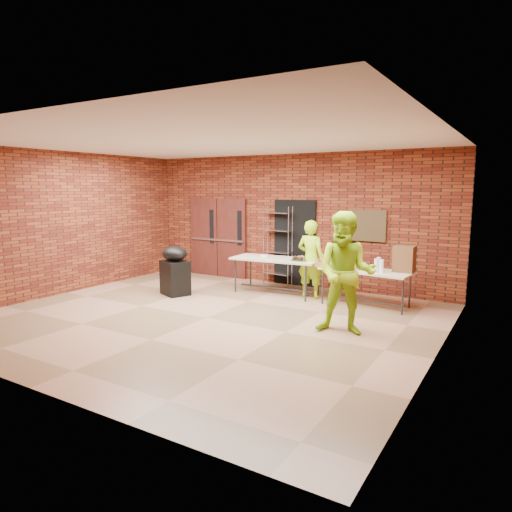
# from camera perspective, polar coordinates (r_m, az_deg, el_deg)

# --- Properties ---
(room) EXTENTS (8.08, 7.08, 3.28)m
(room) POSITION_cam_1_polar(r_m,az_deg,el_deg) (8.27, -6.39, 3.02)
(room) COLOR brown
(room) RESTS_ON ground
(double_doors) EXTENTS (1.78, 0.12, 2.10)m
(double_doors) POSITION_cam_1_polar(r_m,az_deg,el_deg) (12.38, -4.78, 2.31)
(double_doors) COLOR #4A1C15
(double_doors) RESTS_ON room
(dark_doorway) EXTENTS (1.10, 0.06, 2.10)m
(dark_doorway) POSITION_cam_1_polar(r_m,az_deg,el_deg) (11.22, 4.85, 1.65)
(dark_doorway) COLOR black
(dark_doorway) RESTS_ON room
(bronze_plaque) EXTENTS (0.85, 0.04, 0.70)m
(bronze_plaque) POSITION_cam_1_polar(r_m,az_deg,el_deg) (10.49, 13.73, 3.71)
(bronze_plaque) COLOR #402F19
(bronze_plaque) RESTS_ON room
(wire_rack) EXTENTS (0.74, 0.33, 1.94)m
(wire_rack) POSITION_cam_1_polar(r_m,az_deg,el_deg) (11.28, 2.73, 1.30)
(wire_rack) COLOR #B4B4BB
(wire_rack) RESTS_ON room
(table_left) EXTENTS (2.05, 0.98, 0.82)m
(table_left) POSITION_cam_1_polar(r_m,az_deg,el_deg) (10.28, 2.54, -0.64)
(table_left) COLOR tan
(table_left) RESTS_ON room
(table_right) EXTENTS (1.90, 0.97, 0.75)m
(table_right) POSITION_cam_1_polar(r_m,az_deg,el_deg) (9.48, 13.60, -2.05)
(table_right) COLOR tan
(table_right) RESTS_ON room
(basket_bananas) EXTENTS (0.45, 0.35, 0.14)m
(basket_bananas) POSITION_cam_1_polar(r_m,az_deg,el_deg) (9.65, 9.02, -0.98)
(basket_bananas) COLOR #A57E42
(basket_bananas) RESTS_ON table_right
(basket_oranges) EXTENTS (0.44, 0.35, 0.14)m
(basket_oranges) POSITION_cam_1_polar(r_m,az_deg,el_deg) (9.56, 11.77, -1.15)
(basket_oranges) COLOR #A57E42
(basket_oranges) RESTS_ON table_right
(basket_apples) EXTENTS (0.42, 0.32, 0.13)m
(basket_apples) POSITION_cam_1_polar(r_m,az_deg,el_deg) (9.43, 10.85, -1.28)
(basket_apples) COLOR #A57E42
(basket_apples) RESTS_ON table_right
(muffin_tray) EXTENTS (0.40, 0.40, 0.10)m
(muffin_tray) POSITION_cam_1_polar(r_m,az_deg,el_deg) (9.97, 5.50, -0.30)
(muffin_tray) COLOR #124514
(muffin_tray) RESTS_ON table_left
(napkin_box) EXTENTS (0.16, 0.11, 0.05)m
(napkin_box) POSITION_cam_1_polar(r_m,az_deg,el_deg) (10.42, 1.15, 0.03)
(napkin_box) COLOR silver
(napkin_box) RESTS_ON table_left
(coffee_dispenser) EXTENTS (0.39, 0.35, 0.51)m
(coffee_dispenser) POSITION_cam_1_polar(r_m,az_deg,el_deg) (9.40, 18.05, -0.35)
(coffee_dispenser) COLOR brown
(coffee_dispenser) RESTS_ON table_right
(cup_stack_front) EXTENTS (0.09, 0.09, 0.26)m
(cup_stack_front) POSITION_cam_1_polar(r_m,az_deg,el_deg) (9.24, 14.82, -1.15)
(cup_stack_front) COLOR silver
(cup_stack_front) RESTS_ON table_right
(cup_stack_mid) EXTENTS (0.08, 0.08, 0.25)m
(cup_stack_mid) POSITION_cam_1_polar(r_m,az_deg,el_deg) (9.23, 15.42, -1.22)
(cup_stack_mid) COLOR silver
(cup_stack_mid) RESTS_ON table_right
(cup_stack_back) EXTENTS (0.09, 0.09, 0.26)m
(cup_stack_back) POSITION_cam_1_polar(r_m,az_deg,el_deg) (9.45, 15.09, -0.95)
(cup_stack_back) COLOR silver
(cup_stack_back) RESTS_ON table_right
(covered_grill) EXTENTS (0.75, 0.70, 1.10)m
(covered_grill) POSITION_cam_1_polar(r_m,az_deg,el_deg) (10.38, -10.10, -1.81)
(covered_grill) COLOR black
(covered_grill) RESTS_ON room
(volunteer_woman) EXTENTS (0.65, 0.45, 1.70)m
(volunteer_woman) POSITION_cam_1_polar(r_m,az_deg,el_deg) (9.97, 6.86, -0.38)
(volunteer_woman) COLOR #93CB16
(volunteer_woman) RESTS_ON room
(volunteer_man) EXTENTS (1.10, 0.93, 2.01)m
(volunteer_man) POSITION_cam_1_polar(r_m,az_deg,el_deg) (7.56, 11.18, -2.14)
(volunteer_man) COLOR #93CB16
(volunteer_man) RESTS_ON room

